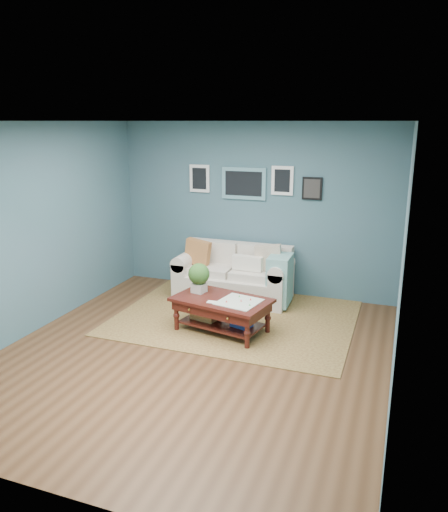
% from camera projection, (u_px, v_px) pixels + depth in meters
% --- Properties ---
extents(room_shell, '(5.00, 5.02, 2.70)m').
position_uv_depth(room_shell, '(193.00, 243.00, 5.68)').
color(room_shell, brown).
rests_on(room_shell, ground).
extents(area_rug, '(3.26, 2.61, 0.01)m').
position_uv_depth(area_rug, '(236.00, 316.00, 7.11)').
color(area_rug, '#573319').
rests_on(area_rug, ground).
extents(loveseat, '(1.81, 0.82, 0.93)m').
position_uv_depth(loveseat, '(239.00, 275.00, 7.75)').
color(loveseat, silver).
rests_on(loveseat, ground).
extents(coffee_table, '(1.35, 0.95, 0.87)m').
position_uv_depth(coffee_table, '(218.00, 303.00, 6.56)').
color(coffee_table, '#38140B').
rests_on(coffee_table, ground).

